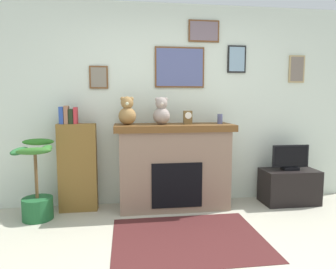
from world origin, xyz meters
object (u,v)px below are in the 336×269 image
Objects in this scene: candle_jar at (220,119)px; teddy_bear_grey at (161,112)px; potted_plant at (37,191)px; tv_stand at (289,186)px; television at (290,158)px; bookshelf at (77,165)px; mantel_clock at (188,117)px; teddy_bear_brown at (127,112)px; fireplace at (174,166)px.

teddy_bear_grey is (-0.75, -0.00, 0.09)m from candle_jar.
potted_plant is 1.72m from teddy_bear_grey.
tv_stand is 1.98m from teddy_bear_grey.
teddy_bear_grey is (-1.71, 0.04, 0.61)m from television.
bookshelf is 1.48m from mantel_clock.
television is 1.09m from candle_jar.
bookshelf is at bearing 177.99° from candle_jar.
teddy_bear_brown reaches higher than teddy_bear_grey.
teddy_bear_brown is at bearing 178.96° from television.
tv_stand is 2.08× the size of teddy_bear_brown.
mantel_clock is at bearing -0.06° from teddy_bear_brown.
bookshelf is 7.75× the size of mantel_clock.
fireplace is 0.89m from teddy_bear_brown.
bookshelf is at bearing 174.20° from teddy_bear_brown.
bookshelf is at bearing 177.91° from tv_stand.
mantel_clock reaches higher than fireplace.
fireplace is at bearing -2.14° from bookshelf.
fireplace is 11.84× the size of candle_jar.
bookshelf is 3.85× the size of teddy_bear_grey.
tv_stand is 2.35m from teddy_bear_brown.
fireplace is at bearing 6.50° from teddy_bear_grey.
fireplace is 8.80× the size of mantel_clock.
mantel_clock is 0.50× the size of teddy_bear_grey.
bookshelf is 1.87m from candle_jar.
bookshelf reaches higher than fireplace.
mantel_clock is (-1.38, 0.04, 0.93)m from tv_stand.
television is 1.46× the size of teddy_bear_grey.
potted_plant is 1.28× the size of tv_stand.
teddy_bear_grey is at bearing 178.71° from television.
fireplace is at bearing 1.80° from teddy_bear_brown.
tv_stand is (2.74, -0.10, -0.35)m from bookshelf.
mantel_clock is at bearing 178.49° from tv_stand.
candle_jar is 0.74× the size of mantel_clock.
television is 1.44× the size of teddy_bear_brown.
television is at bearing -1.57° from mantel_clock.
candle_jar is at bearing -1.73° from fireplace.
teddy_bear_brown reaches higher than mantel_clock.
television is (2.74, -0.10, 0.03)m from bookshelf.
fireplace is at bearing 177.95° from tv_stand.
candle_jar is 0.75m from teddy_bear_grey.
teddy_bear_brown is (-2.12, 0.04, 1.00)m from tv_stand.
teddy_bear_grey reaches higher than potted_plant.
teddy_bear_brown is (-1.16, -0.00, 0.09)m from candle_jar.
fireplace is 1.55m from television.
television is at bearing -2.12° from bookshelf.
fireplace is 1.20m from bookshelf.
fireplace is at bearing 178.27° from candle_jar.
teddy_bear_brown is at bearing 179.00° from tv_stand.
teddy_bear_grey is at bearing -3.47° from bookshelf.
mantel_clock reaches higher than potted_plant.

